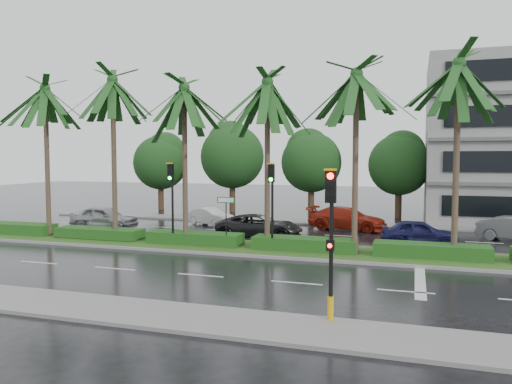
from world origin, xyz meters
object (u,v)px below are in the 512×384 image
(car_silver, at_px, (104,218))
(street_sign, at_px, (226,209))
(car_white, at_px, (211,216))
(car_red, at_px, (347,219))
(signal_median_left, at_px, (172,191))
(car_blue, at_px, (419,232))
(signal_near, at_px, (331,238))
(car_darkgrey, at_px, (259,226))

(car_silver, bearing_deg, street_sign, -117.26)
(car_silver, relative_size, car_white, 1.21)
(car_red, bearing_deg, car_white, 103.42)
(signal_median_left, xyz_separation_m, car_white, (-1.50, 8.76, -2.39))
(car_silver, distance_m, car_blue, 20.00)
(signal_near, relative_size, car_white, 1.18)
(signal_near, bearing_deg, car_white, 121.94)
(signal_near, height_order, car_darkgrey, signal_near)
(signal_median_left, relative_size, car_silver, 0.97)
(street_sign, height_order, car_silver, street_sign)
(signal_median_left, bearing_deg, car_silver, 147.30)
(car_red, relative_size, car_blue, 1.28)
(signal_near, bearing_deg, car_red, 95.99)
(signal_median_left, distance_m, car_blue, 13.62)
(signal_near, bearing_deg, car_darkgrey, 114.89)
(street_sign, xyz_separation_m, car_silver, (-10.50, 4.63, -1.36))
(signal_median_left, relative_size, car_red, 0.84)
(signal_median_left, relative_size, car_blue, 1.08)
(car_white, bearing_deg, signal_median_left, -148.43)
(signal_near, xyz_separation_m, car_silver, (-17.50, 14.50, -1.74))
(signal_median_left, xyz_separation_m, car_blue, (12.50, 4.89, -2.31))
(signal_near, xyz_separation_m, car_darkgrey, (-6.50, 14.01, -1.79))
(signal_median_left, bearing_deg, street_sign, 3.47)
(street_sign, relative_size, car_red, 0.50)
(signal_median_left, height_order, car_red, signal_median_left)
(signal_median_left, height_order, street_sign, signal_median_left)
(signal_near, distance_m, car_white, 21.82)
(signal_median_left, bearing_deg, car_white, 99.72)
(signal_near, bearing_deg, car_blue, 80.27)
(car_darkgrey, relative_size, car_red, 0.99)
(street_sign, bearing_deg, car_white, 117.68)
(signal_near, distance_m, car_blue, 14.91)
(signal_near, distance_m, car_darkgrey, 15.55)
(signal_near, relative_size, street_sign, 1.68)
(signal_median_left, bearing_deg, car_darkgrey, 51.00)
(car_white, relative_size, car_red, 0.72)
(car_silver, relative_size, car_darkgrey, 0.88)
(car_white, xyz_separation_m, car_darkgrey, (5.00, -4.44, 0.10))
(signal_median_left, height_order, car_silver, signal_median_left)
(car_darkgrey, height_order, car_blue, car_darkgrey)
(car_darkgrey, xyz_separation_m, car_red, (4.50, 5.04, 0.04))
(street_sign, bearing_deg, car_red, 61.43)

